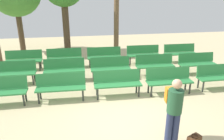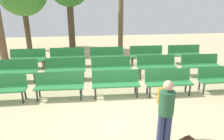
% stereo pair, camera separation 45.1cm
% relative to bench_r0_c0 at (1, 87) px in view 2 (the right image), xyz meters
% --- Properties ---
extents(ground_plane, '(24.00, 24.00, 0.00)m').
position_rel_bench_r0_c0_xyz_m(ground_plane, '(3.71, -1.58, -0.50)').
color(ground_plane, '#CCB789').
extents(bench_r0_c0, '(1.60, 0.49, 0.87)m').
position_rel_bench_r0_c0_xyz_m(bench_r0_c0, '(0.00, 0.00, 0.00)').
color(bench_r0_c0, '#2D8442').
rests_on(bench_r0_c0, ground_plane).
extents(bench_r0_c1, '(1.61, 0.53, 0.87)m').
position_rel_bench_r0_c0_xyz_m(bench_r0_c1, '(1.85, 0.04, 0.00)').
color(bench_r0_c1, '#2D8442').
rests_on(bench_r0_c1, ground_plane).
extents(bench_r0_c2, '(1.61, 0.50, 0.87)m').
position_rel_bench_r0_c0_xyz_m(bench_r0_c2, '(3.73, 0.03, 0.00)').
color(bench_r0_c2, '#2D8442').
rests_on(bench_r0_c2, ground_plane).
extents(bench_r0_c3, '(1.60, 0.48, 0.87)m').
position_rel_bench_r0_c0_xyz_m(bench_r0_c3, '(5.55, -0.05, 0.00)').
color(bench_r0_c3, '#2D8442').
rests_on(bench_r0_c3, ground_plane).
extents(bench_r0_c4, '(1.60, 0.48, 0.87)m').
position_rel_bench_r0_c0_xyz_m(bench_r0_c4, '(7.49, 0.02, 0.00)').
color(bench_r0_c4, '#2D8442').
rests_on(bench_r0_c4, ground_plane).
extents(bench_r1_c0, '(1.61, 0.51, 0.87)m').
position_rel_bench_r0_c0_xyz_m(bench_r1_c0, '(0.01, 1.65, 0.00)').
color(bench_r1_c0, '#2D8442').
rests_on(bench_r1_c0, ground_plane).
extents(bench_r1_c1, '(1.60, 0.48, 0.87)m').
position_rel_bench_r0_c0_xyz_m(bench_r1_c1, '(1.90, 1.67, 0.00)').
color(bench_r1_c1, '#2D8442').
rests_on(bench_r1_c1, ground_plane).
extents(bench_r1_c2, '(1.60, 0.48, 0.87)m').
position_rel_bench_r0_c0_xyz_m(bench_r1_c2, '(3.73, 1.59, 0.00)').
color(bench_r1_c2, '#2D8442').
rests_on(bench_r1_c2, ground_plane).
extents(bench_r1_c3, '(1.61, 0.52, 0.87)m').
position_rel_bench_r0_c0_xyz_m(bench_r1_c3, '(5.63, 1.64, 0.00)').
color(bench_r1_c3, '#2D8442').
rests_on(bench_r1_c3, ground_plane).
extents(bench_r1_c4, '(1.61, 0.50, 0.87)m').
position_rel_bench_r0_c0_xyz_m(bench_r1_c4, '(7.51, 1.57, 0.00)').
color(bench_r1_c4, '#2D8442').
rests_on(bench_r1_c4, ground_plane).
extents(bench_r2_c0, '(1.61, 0.50, 0.87)m').
position_rel_bench_r0_c0_xyz_m(bench_r2_c0, '(0.04, 3.26, 0.00)').
color(bench_r2_c0, '#2D8442').
rests_on(bench_r2_c0, ground_plane).
extents(bench_r2_c1, '(1.60, 0.49, 0.87)m').
position_rel_bench_r0_c0_xyz_m(bench_r2_c1, '(1.84, 3.28, 0.00)').
color(bench_r2_c1, '#2D8442').
rests_on(bench_r2_c1, ground_plane).
extents(bench_r2_c2, '(1.61, 0.52, 0.87)m').
position_rel_bench_r0_c0_xyz_m(bench_r2_c2, '(3.70, 3.22, 0.00)').
color(bench_r2_c2, '#2D8442').
rests_on(bench_r2_c2, ground_plane).
extents(bench_r2_c3, '(1.61, 0.53, 0.87)m').
position_rel_bench_r0_c0_xyz_m(bench_r2_c3, '(5.63, 3.26, 0.00)').
color(bench_r2_c3, '#2D8442').
rests_on(bench_r2_c3, ground_plane).
extents(bench_r2_c4, '(1.61, 0.50, 0.87)m').
position_rel_bench_r0_c0_xyz_m(bench_r2_c4, '(7.53, 3.22, 0.00)').
color(bench_r2_c4, '#2D8442').
rests_on(bench_r2_c4, ground_plane).
extents(tree_0, '(0.39, 0.39, 2.77)m').
position_rel_bench_r0_c0_xyz_m(tree_0, '(-1.51, 4.64, 0.88)').
color(tree_0, brown).
rests_on(tree_0, ground_plane).
extents(tree_2, '(0.27, 0.27, 3.23)m').
position_rel_bench_r0_c0_xyz_m(tree_2, '(4.62, 5.10, 1.11)').
color(tree_2, brown).
rests_on(tree_2, ground_plane).
extents(visitor_with_backpack, '(0.37, 0.55, 1.65)m').
position_rel_bench_r0_c0_xyz_m(visitor_with_backpack, '(4.52, -2.63, 0.43)').
color(visitor_with_backpack, navy).
rests_on(visitor_with_backpack, ground_plane).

